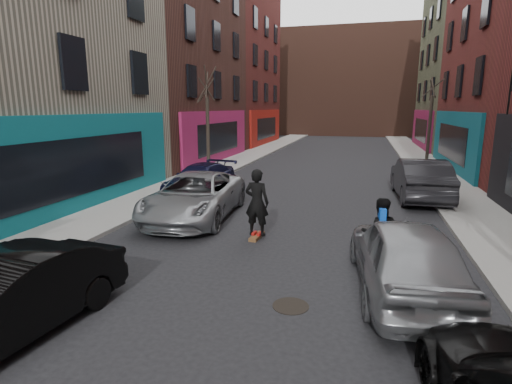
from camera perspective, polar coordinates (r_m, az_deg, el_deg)
The scene contains 15 objects.
sidewalk_left at distance 34.38m, azimuth 0.60°, elevation 5.85°, with size 2.50×84.00×0.13m, color gray.
sidewalk_right at distance 33.54m, azimuth 21.84°, elevation 4.85°, with size 2.50×84.00×0.13m, color gray.
buildings_left at distance 25.18m, azimuth -25.95°, elevation 21.18°, with size 12.00×56.00×16.50m, color #581C19.
building_far at distance 59.24m, azimuth 13.26°, elevation 14.83°, with size 40.00×10.00×14.00m, color #47281E.
tree_left_far at distance 22.74m, azimuth -6.95°, elevation 11.01°, with size 2.00×2.00×6.50m, color black, non-canonical shape.
tree_right_far at distance 27.39m, azimuth 23.71°, elevation 10.57°, with size 2.00×2.00×6.80m, color black, non-canonical shape.
parked_left_mid at distance 7.82m, azimuth -32.10°, elevation -12.80°, with size 1.47×4.21×1.39m, color black.
parked_left_far at distance 13.78m, azimuth -8.70°, elevation -0.59°, with size 2.54×5.50×1.53m, color gray.
parked_left_end at distance 17.74m, azimuth -7.99°, elevation 1.85°, with size 1.81×4.45×1.29m, color black.
parked_right_far at distance 8.72m, azimuth 20.51°, elevation -8.48°, with size 1.88×4.67×1.59m, color gray.
parked_right_end at distance 17.80m, azimuth 22.37°, elevation 1.75°, with size 1.79×5.14×1.69m, color black.
skateboard at distance 11.70m, azimuth 0.12°, elevation -6.36°, with size 0.22×0.80×0.10m, color brown.
skateboarder at distance 11.42m, azimuth 0.12°, elevation -1.48°, with size 0.71×0.47×1.94m, color black.
pedestrian at distance 9.70m, azimuth 17.21°, elevation -5.73°, with size 0.91×0.75×1.72m.
manhole at distance 7.98m, azimuth 4.98°, elevation -15.90°, with size 0.70×0.70×0.01m, color black.
Camera 1 is at (2.26, -3.10, 3.73)m, focal length 28.00 mm.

